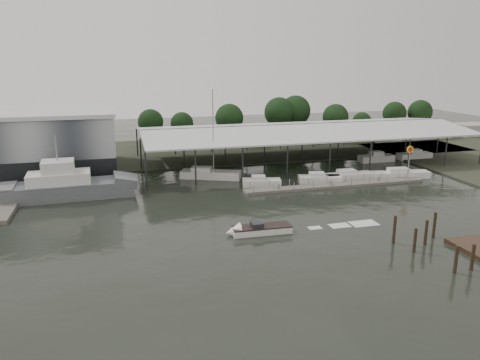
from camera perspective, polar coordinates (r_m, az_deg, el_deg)
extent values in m
plane|color=black|center=(55.96, 2.36, -4.53)|extent=(200.00, 200.00, 0.00)
cube|color=#35392B|center=(95.53, -5.22, 3.54)|extent=(140.00, 30.00, 0.30)
cube|color=#A0A5AB|center=(82.37, -23.35, 4.09)|extent=(24.00, 20.00, 10.00)
cube|color=black|center=(73.20, -24.15, 0.41)|extent=(24.00, 0.30, 4.00)
cube|color=silver|center=(81.69, -23.72, 7.67)|extent=(24.50, 20.50, 0.60)
cube|color=#2A2C2E|center=(85.84, 7.68, 6.73)|extent=(58.00, 0.40, 0.30)
cylinder|color=#2A2C2E|center=(68.80, -11.40, 1.22)|extent=(0.24, 0.24, 5.50)
cylinder|color=#2A2C2E|center=(91.32, -12.43, 4.44)|extent=(0.24, 0.24, 5.50)
cylinder|color=#2A2C2E|center=(110.31, 19.35, 5.66)|extent=(0.24, 0.24, 5.50)
cube|color=#646058|center=(68.33, -26.36, -2.30)|extent=(3.00, 18.00, 0.50)
cube|color=#646058|center=(70.27, 11.63, -0.66)|extent=(28.00, 2.00, 0.40)
cylinder|color=gray|center=(64.59, 1.64, -1.15)|extent=(0.10, 0.10, 1.20)
cylinder|color=gray|center=(77.47, 19.99, 0.63)|extent=(0.10, 0.10, 1.20)
cube|color=gray|center=(69.71, 10.91, -0.32)|extent=(0.30, 0.30, 0.70)
cylinder|color=gray|center=(75.82, 19.86, 1.67)|extent=(0.16, 0.16, 5.00)
cylinder|color=yellow|center=(75.33, 20.02, 3.52)|extent=(1.10, 0.12, 1.10)
cylinder|color=red|center=(75.28, 20.05, 3.51)|extent=(0.70, 0.05, 0.70)
cube|color=#A29B8E|center=(120.04, 21.43, 5.78)|extent=(10.00, 8.00, 4.00)
cube|color=#A29B8E|center=(127.48, 26.41, 5.50)|extent=(8.00, 6.00, 3.00)
cube|color=#595E63|center=(67.55, -20.17, -1.27)|extent=(17.32, 5.71, 2.40)
cube|color=#595E63|center=(67.30, -13.85, 0.04)|extent=(3.47, 4.91, 1.81)
cube|color=silver|center=(67.17, -21.18, 0.13)|extent=(8.22, 4.47, 1.80)
cube|color=silver|center=(66.80, -21.31, 1.55)|extent=(4.26, 3.71, 1.61)
cylinder|color=gray|center=(66.34, -21.50, 3.57)|extent=(0.18, 0.18, 3.50)
cube|color=gray|center=(68.06, -26.60, -0.68)|extent=(2.26, 4.86, 0.15)
cube|color=white|center=(73.82, -3.58, 0.60)|extent=(9.68, 6.04, 1.40)
cube|color=silver|center=(73.91, -4.74, 1.31)|extent=(3.47, 2.82, 0.80)
cylinder|color=gray|center=(72.37, -3.30, 5.93)|extent=(0.16, 0.16, 12.84)
cylinder|color=gray|center=(73.74, -4.53, 1.68)|extent=(3.27, 1.47, 0.12)
cube|color=white|center=(50.94, 2.63, -6.08)|extent=(6.50, 2.15, 0.90)
cone|color=white|center=(50.18, -0.86, -6.40)|extent=(1.64, 2.04, 2.00)
cube|color=black|center=(50.80, 2.63, -5.66)|extent=(6.51, 2.21, 0.12)
cube|color=#2A2C2E|center=(50.58, 2.07, -5.45)|extent=(1.23, 1.43, 0.50)
cube|color=silver|center=(53.06, 9.12, -5.78)|extent=(2.30, 1.50, 0.04)
cube|color=silver|center=(54.26, 12.06, -5.46)|extent=(3.10, 2.00, 0.04)
cube|color=silver|center=(55.59, 14.86, -5.14)|extent=(3.90, 2.50, 0.04)
cube|color=white|center=(69.22, 2.65, -0.34)|extent=(6.00, 3.46, 1.10)
cube|color=silver|center=(68.87, 2.26, 0.27)|extent=(2.29, 2.02, 0.70)
cube|color=white|center=(72.06, 9.68, 0.06)|extent=(6.73, 3.69, 1.10)
cube|color=silver|center=(71.66, 9.34, 0.66)|extent=(2.56, 2.10, 0.70)
cube|color=white|center=(74.74, 13.15, 0.41)|extent=(7.88, 2.27, 1.10)
cube|color=silver|center=(74.32, 12.84, 0.99)|extent=(2.77, 1.63, 0.70)
cube|color=white|center=(78.09, 18.97, 0.60)|extent=(9.32, 3.49, 1.10)
cube|color=silver|center=(77.63, 18.71, 1.15)|extent=(3.38, 2.05, 0.70)
cylinder|color=#312418|center=(51.14, 21.70, -6.28)|extent=(0.32, 0.32, 3.22)
cylinder|color=#312418|center=(46.98, 26.46, -8.76)|extent=(0.32, 0.32, 3.05)
cylinder|color=#312418|center=(48.95, 20.52, -7.22)|extent=(0.32, 0.32, 3.03)
cylinder|color=#312418|center=(50.37, 18.28, -6.08)|extent=(0.32, 0.32, 3.55)
cylinder|color=#312418|center=(53.42, 22.58, -5.39)|extent=(0.32, 0.32, 3.38)
cylinder|color=#312418|center=(45.67, 24.80, -9.14)|extent=(0.32, 0.32, 3.17)
cylinder|color=black|center=(101.63, -10.75, 5.05)|extent=(0.50, 0.50, 3.84)
sphere|color=#183415|center=(101.13, -10.85, 6.98)|extent=(5.37, 5.37, 5.37)
cylinder|color=black|center=(101.44, -7.04, 5.09)|extent=(0.50, 0.50, 3.50)
sphere|color=#183415|center=(100.97, -7.09, 6.85)|extent=(4.89, 4.89, 4.89)
cylinder|color=black|center=(101.18, -1.31, 5.40)|extent=(0.50, 0.50, 4.31)
sphere|color=#183415|center=(100.63, -1.32, 7.58)|extent=(6.03, 6.03, 6.03)
cylinder|color=black|center=(106.43, 4.75, 5.94)|extent=(0.50, 0.50, 4.77)
sphere|color=#183415|center=(105.87, 4.79, 8.24)|extent=(6.68, 6.68, 6.68)
cylinder|color=black|center=(108.57, 6.70, 6.09)|extent=(0.50, 0.50, 4.89)
sphere|color=#183415|center=(108.01, 6.77, 8.40)|extent=(6.85, 6.85, 6.85)
cylinder|color=black|center=(107.69, 11.47, 5.61)|extent=(0.50, 0.50, 4.09)
sphere|color=#183415|center=(107.19, 11.56, 7.56)|extent=(5.72, 5.72, 5.72)
cylinder|color=black|center=(112.15, 14.53, 5.52)|extent=(0.50, 0.50, 3.07)
sphere|color=#183415|center=(111.77, 14.62, 6.92)|extent=(4.30, 4.30, 4.30)
cylinder|color=black|center=(119.53, 18.18, 6.02)|extent=(0.50, 0.50, 3.99)
sphere|color=#183415|center=(119.09, 18.31, 7.73)|extent=(5.58, 5.58, 5.58)
cylinder|color=black|center=(122.32, 20.94, 6.01)|extent=(0.50, 0.50, 4.15)
sphere|color=#183415|center=(121.88, 21.10, 7.74)|extent=(5.80, 5.80, 5.80)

